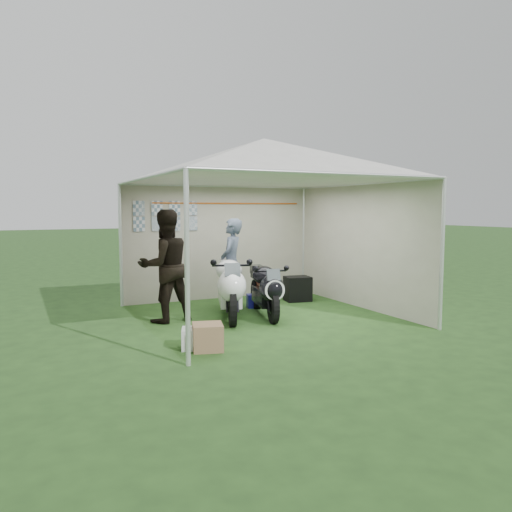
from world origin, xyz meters
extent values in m
plane|color=#23421B|center=(0.00, 0.00, 0.00)|extent=(80.00, 80.00, 0.00)
cylinder|color=silver|center=(-2.00, -2.00, 1.15)|extent=(0.06, 0.06, 2.30)
cylinder|color=silver|center=(2.00, -2.00, 1.15)|extent=(0.06, 0.06, 2.30)
cylinder|color=silver|center=(-2.00, 2.00, 1.15)|extent=(0.06, 0.06, 2.30)
cylinder|color=silver|center=(2.00, 2.00, 1.15)|extent=(0.06, 0.06, 2.30)
cube|color=#BCB5A5|center=(0.00, 2.00, 1.15)|extent=(4.00, 0.02, 2.30)
cube|color=#BCB5A5|center=(-2.00, 0.00, 1.15)|extent=(0.02, 4.00, 2.30)
cube|color=#BCB5A5|center=(2.00, 0.00, 1.15)|extent=(0.02, 4.00, 2.30)
pyramid|color=white|center=(0.00, 0.00, 2.65)|extent=(5.66, 5.66, 0.70)
cube|color=#99A5B7|center=(-1.65, 1.98, 1.85)|extent=(0.22, 0.02, 0.28)
cube|color=#99A5B7|center=(-1.30, 1.98, 1.85)|extent=(0.22, 0.02, 0.28)
cube|color=#99A5B7|center=(-0.95, 1.98, 1.85)|extent=(0.22, 0.01, 0.28)
cube|color=#99A5B7|center=(-0.60, 1.98, 1.85)|extent=(0.22, 0.01, 0.28)
cube|color=#99A5B7|center=(-1.65, 1.98, 1.55)|extent=(0.22, 0.02, 0.28)
cube|color=#99A5B7|center=(-1.30, 1.98, 1.55)|extent=(0.22, 0.01, 0.28)
cube|color=#99A5B7|center=(-0.95, 1.98, 1.55)|extent=(0.22, 0.02, 0.28)
cube|color=#99A5B7|center=(-0.60, 1.98, 1.55)|extent=(0.22, 0.01, 0.28)
cylinder|color=#D8590C|center=(0.20, 1.97, 1.95)|extent=(3.20, 0.02, 0.02)
cylinder|color=black|center=(-0.76, -0.43, 0.31)|extent=(0.30, 0.61, 0.61)
cylinder|color=black|center=(-0.30, 0.92, 0.31)|extent=(0.34, 0.63, 0.61)
cube|color=silver|center=(-0.55, 0.20, 0.39)|extent=(0.64, 1.03, 0.31)
ellipsoid|color=silver|center=(-0.73, -0.33, 0.63)|extent=(0.63, 0.73, 0.51)
ellipsoid|color=silver|center=(-0.51, 0.29, 0.79)|extent=(0.63, 0.74, 0.36)
cube|color=black|center=(-0.38, 0.68, 0.73)|extent=(0.45, 0.66, 0.14)
cube|color=silver|center=(-0.27, 0.99, 0.81)|extent=(0.31, 0.36, 0.18)
cube|color=black|center=(-0.41, 0.58, 0.56)|extent=(0.28, 0.56, 0.10)
cube|color=#3F474C|center=(-0.77, -0.45, 0.90)|extent=(0.28, 0.22, 0.21)
cylinder|color=black|center=(-0.09, -0.53, 0.27)|extent=(0.22, 0.54, 0.54)
cylinder|color=black|center=(0.21, 0.69, 0.27)|extent=(0.26, 0.55, 0.54)
cube|color=black|center=(0.05, 0.04, 0.34)|extent=(0.50, 0.90, 0.27)
ellipsoid|color=black|center=(-0.07, -0.44, 0.56)|extent=(0.52, 0.62, 0.45)
ellipsoid|color=black|center=(0.07, 0.12, 0.70)|extent=(0.52, 0.63, 0.32)
cube|color=black|center=(0.16, 0.47, 0.65)|extent=(0.36, 0.58, 0.13)
cube|color=black|center=(0.23, 0.76, 0.72)|extent=(0.26, 0.31, 0.16)
cube|color=maroon|center=(0.13, 0.39, 0.49)|extent=(0.21, 0.50, 0.09)
cube|color=#3F474C|center=(-0.10, -0.55, 0.79)|extent=(0.24, 0.18, 0.19)
cylinder|color=white|center=(-0.12, -0.63, 0.56)|extent=(0.32, 0.10, 0.32)
cube|color=#2422C6|center=(0.23, 0.78, 0.13)|extent=(0.38, 0.29, 0.25)
imported|color=black|center=(-1.61, 0.37, 0.92)|extent=(0.98, 0.81, 1.83)
imported|color=slate|center=(-0.19, 0.95, 0.83)|extent=(0.69, 0.72, 1.66)
cube|color=black|center=(1.27, 1.01, 0.25)|extent=(0.55, 0.47, 0.49)
cube|color=silver|center=(-1.66, -1.36, 0.14)|extent=(0.49, 0.44, 0.27)
cube|color=#846446|center=(-1.56, -1.48, 0.17)|extent=(0.47, 0.47, 0.34)
camera|label=1|loc=(-3.78, -7.50, 1.84)|focal=35.00mm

